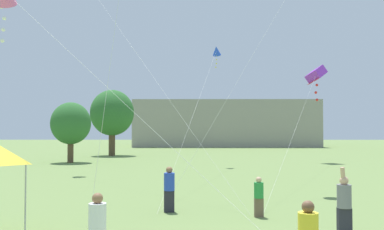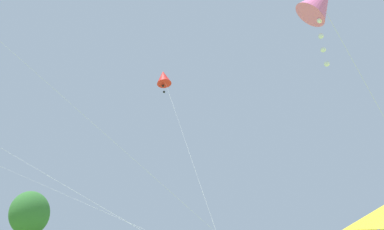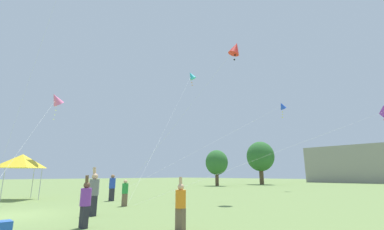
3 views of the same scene
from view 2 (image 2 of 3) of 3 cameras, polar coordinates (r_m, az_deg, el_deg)
name	(u,v)px [view 2 (image 2 of 3)]	position (r m, az deg, el deg)	size (l,w,h in m)	color
tree_near_right	(30,214)	(57.86, -20.84, -12.20)	(5.19, 4.67, 7.83)	brown
kite_red_diamond_0	(164,78)	(25.43, -3.81, 5.00)	(7.37, 6.20, 11.88)	silver
kite_pink_diamond_4	(320,3)	(11.76, 16.73, 14.17)	(9.65, 5.63, 8.63)	silver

